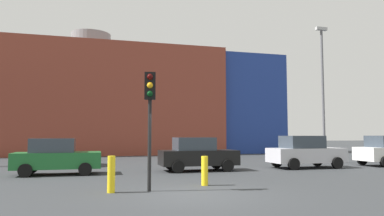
{
  "coord_description": "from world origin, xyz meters",
  "views": [
    {
      "loc": [
        -2.97,
        -10.65,
        1.79
      ],
      "look_at": [
        2.3,
        8.64,
        3.33
      ],
      "focal_mm": 33.58,
      "sensor_mm": 36.0,
      "label": 1
    }
  ],
  "objects_px": {
    "parked_car_1": "(57,157)",
    "parked_car_3": "(305,152)",
    "parked_car_2": "(197,154)",
    "traffic_light_island": "(150,103)",
    "bollard_yellow_1": "(111,174)",
    "street_lamp": "(323,86)",
    "bollard_yellow_0": "(205,171)"
  },
  "relations": [
    {
      "from": "parked_car_2",
      "to": "street_lamp",
      "type": "relative_size",
      "value": 0.43
    },
    {
      "from": "parked_car_3",
      "to": "bollard_yellow_1",
      "type": "xyz_separation_m",
      "value": [
        -10.8,
        -6.01,
        -0.31
      ]
    },
    {
      "from": "parked_car_3",
      "to": "bollard_yellow_1",
      "type": "height_order",
      "value": "parked_car_3"
    },
    {
      "from": "bollard_yellow_0",
      "to": "bollard_yellow_1",
      "type": "relative_size",
      "value": 0.91
    },
    {
      "from": "parked_car_2",
      "to": "parked_car_1",
      "type": "bearing_deg",
      "value": 180.0
    },
    {
      "from": "parked_car_2",
      "to": "street_lamp",
      "type": "xyz_separation_m",
      "value": [
        9.5,
        2.79,
        4.22
      ]
    },
    {
      "from": "parked_car_3",
      "to": "traffic_light_island",
      "type": "distance_m",
      "value": 11.52
    },
    {
      "from": "parked_car_1",
      "to": "traffic_light_island",
      "type": "xyz_separation_m",
      "value": [
        3.39,
        -6.05,
        2.02
      ]
    },
    {
      "from": "parked_car_1",
      "to": "traffic_light_island",
      "type": "relative_size",
      "value": 0.99
    },
    {
      "from": "parked_car_1",
      "to": "bollard_yellow_0",
      "type": "xyz_separation_m",
      "value": [
        5.52,
        -5.23,
        -0.3
      ]
    },
    {
      "from": "traffic_light_island",
      "to": "bollard_yellow_0",
      "type": "distance_m",
      "value": 3.26
    },
    {
      "from": "parked_car_1",
      "to": "bollard_yellow_0",
      "type": "bearing_deg",
      "value": -43.42
    },
    {
      "from": "parked_car_3",
      "to": "street_lamp",
      "type": "xyz_separation_m",
      "value": [
        3.26,
        2.79,
        4.18
      ]
    },
    {
      "from": "bollard_yellow_0",
      "to": "street_lamp",
      "type": "height_order",
      "value": "street_lamp"
    },
    {
      "from": "parked_car_1",
      "to": "street_lamp",
      "type": "distance_m",
      "value": 17.03
    },
    {
      "from": "bollard_yellow_1",
      "to": "street_lamp",
      "type": "xyz_separation_m",
      "value": [
        14.06,
        8.8,
        4.49
      ]
    },
    {
      "from": "traffic_light_island",
      "to": "street_lamp",
      "type": "relative_size",
      "value": 0.43
    },
    {
      "from": "traffic_light_island",
      "to": "bollard_yellow_1",
      "type": "xyz_separation_m",
      "value": [
        -1.2,
        0.03,
        -2.28
      ]
    },
    {
      "from": "parked_car_1",
      "to": "bollard_yellow_1",
      "type": "distance_m",
      "value": 6.41
    },
    {
      "from": "traffic_light_island",
      "to": "bollard_yellow_1",
      "type": "height_order",
      "value": "traffic_light_island"
    },
    {
      "from": "bollard_yellow_1",
      "to": "parked_car_3",
      "type": "bearing_deg",
      "value": 29.11
    },
    {
      "from": "parked_car_2",
      "to": "traffic_light_island",
      "type": "distance_m",
      "value": 7.2
    },
    {
      "from": "parked_car_1",
      "to": "parked_car_3",
      "type": "height_order",
      "value": "parked_car_3"
    },
    {
      "from": "parked_car_1",
      "to": "parked_car_3",
      "type": "distance_m",
      "value": 13.0
    },
    {
      "from": "parked_car_2",
      "to": "bollard_yellow_1",
      "type": "height_order",
      "value": "parked_car_2"
    },
    {
      "from": "parked_car_2",
      "to": "parked_car_3",
      "type": "height_order",
      "value": "parked_car_3"
    },
    {
      "from": "parked_car_2",
      "to": "bollard_yellow_0",
      "type": "xyz_separation_m",
      "value": [
        -1.23,
        -5.23,
        -0.32
      ]
    },
    {
      "from": "bollard_yellow_1",
      "to": "street_lamp",
      "type": "relative_size",
      "value": 0.13
    },
    {
      "from": "parked_car_1",
      "to": "parked_car_2",
      "type": "xyz_separation_m",
      "value": [
        6.75,
        -0.0,
        0.02
      ]
    },
    {
      "from": "bollard_yellow_0",
      "to": "street_lamp",
      "type": "distance_m",
      "value": 14.14
    },
    {
      "from": "bollard_yellow_0",
      "to": "bollard_yellow_1",
      "type": "xyz_separation_m",
      "value": [
        -3.33,
        -0.79,
        0.05
      ]
    },
    {
      "from": "traffic_light_island",
      "to": "bollard_yellow_1",
      "type": "distance_m",
      "value": 2.57
    }
  ]
}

